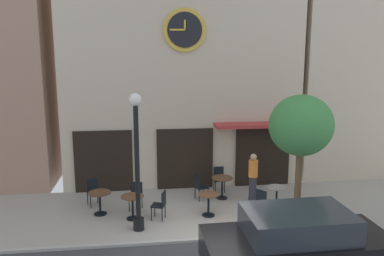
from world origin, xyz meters
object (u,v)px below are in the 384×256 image
Objects in this scene: cafe_chair_corner at (263,201)px; parked_car_black at (297,243)px; cafe_table_center_right at (133,203)px; pedestrian_orange at (253,176)px; cafe_table_center_left at (208,201)px; street_lamp at (137,163)px; cafe_chair_under_awning at (199,185)px; cafe_table_near_curb at (100,199)px; cafe_table_rightmost at (222,183)px; cafe_chair_right_end at (136,194)px; cafe_chair_facing_wall at (161,203)px; cafe_table_near_door at (277,194)px; cafe_chair_near_lamp at (219,177)px; street_tree at (301,126)px; cafe_chair_by_entrance at (93,190)px.

cafe_chair_corner is 3.24m from parked_car_black.
pedestrian_orange reaches higher than cafe_table_center_right.
cafe_chair_corner reaches higher than cafe_table_center_left.
cafe_chair_under_awning is at bearing 45.46° from street_lamp.
cafe_table_near_curb is at bearing 154.91° from cafe_table_center_right.
parked_car_black is (0.76, -4.93, 0.20)m from cafe_table_rightmost.
cafe_table_rightmost is 3.06m from cafe_chair_right_end.
pedestrian_orange is (5.16, 0.61, 0.33)m from cafe_table_near_curb.
cafe_table_center_right is at bearing 171.26° from cafe_chair_facing_wall.
cafe_table_near_curb is at bearing 176.97° from cafe_table_near_door.
cafe_chair_near_lamp is (-1.54, 2.00, 0.01)m from cafe_table_near_door.
street_tree is 4.34× the size of cafe_chair_facing_wall.
cafe_table_rightmost is at bearing 36.76° from street_lamp.
cafe_chair_right_end is (-2.28, 0.83, 0.04)m from cafe_table_center_left.
cafe_chair_facing_wall reaches higher than cafe_table_center_left.
cafe_table_rightmost is at bearing 24.14° from cafe_table_center_right.
pedestrian_orange is at bearing -2.29° from cafe_chair_by_entrance.
cafe_chair_under_awning is 1.00× the size of cafe_chair_facing_wall.
cafe_table_center_right is at bearing -165.08° from pedestrian_orange.
cafe_table_center_right is 4.06m from cafe_chair_corner.
cafe_chair_under_awning is 0.54× the size of pedestrian_orange.
cafe_chair_corner reaches higher than cafe_table_center_right.
street_lamp reaches higher than cafe_chair_under_awning.
street_lamp is 3.33m from cafe_chair_under_awning.
cafe_chair_right_end is 0.54× the size of pedestrian_orange.
parked_car_black is at bearing -43.08° from cafe_chair_by_entrance.
cafe_table_rightmost is (2.90, 2.17, -1.47)m from street_lamp.
street_lamp is 4.51m from pedestrian_orange.
pedestrian_orange reaches higher than cafe_table_rightmost.
pedestrian_orange is at bearing 14.92° from cafe_table_center_right.
cafe_chair_facing_wall is at bearing -33.11° from cafe_chair_by_entrance.
cafe_table_near_door is 4.61m from cafe_chair_right_end.
cafe_chair_right_end is 1.00× the size of cafe_chair_corner.
cafe_table_near_curb is 0.96× the size of cafe_table_near_door.
cafe_table_center_left is 1.51m from cafe_chair_facing_wall.
parked_car_black reaches higher than cafe_table_center_left.
cafe_table_near_curb is (-1.23, 1.27, -1.50)m from street_lamp.
street_lamp is 3.01m from cafe_chair_by_entrance.
cafe_chair_under_awning is at bearing 136.75° from cafe_chair_corner.
cafe_chair_near_lamp is (4.49, 0.87, 0.00)m from cafe_chair_by_entrance.
cafe_chair_corner is (5.40, -1.64, 0.00)m from cafe_chair_by_entrance.
cafe_table_near_door reaches higher than cafe_table_center_right.
cafe_table_near_curb is at bearing -157.93° from cafe_chair_near_lamp.
street_lamp reaches higher than cafe_chair_right_end.
cafe_chair_right_end reaches higher than cafe_table_near_curb.
cafe_table_near_door is 0.18× the size of parked_car_black.
street_lamp is at bearing -161.16° from cafe_table_center_left.
pedestrian_orange is at bearing 86.65° from parked_car_black.
parked_car_black is at bearing -39.55° from cafe_table_near_curb.
cafe_chair_facing_wall is 0.54× the size of pedestrian_orange.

